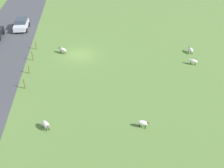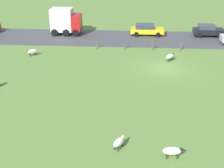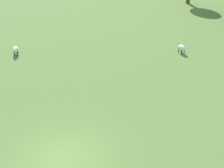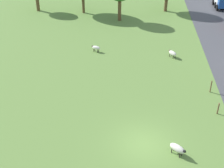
{
  "view_description": "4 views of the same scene",
  "coord_description": "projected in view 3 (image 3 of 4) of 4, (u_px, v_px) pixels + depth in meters",
  "views": [
    {
      "loc": [
        -0.98,
        35.52,
        17.7
      ],
      "look_at": [
        -3.39,
        9.97,
        1.48
      ],
      "focal_mm": 47.03,
      "sensor_mm": 36.0,
      "label": 1
    },
    {
      "loc": [
        -30.79,
        3.26,
        11.76
      ],
      "look_at": [
        -6.81,
        4.9,
        1.11
      ],
      "focal_mm": 51.1,
      "sensor_mm": 36.0,
      "label": 2
    },
    {
      "loc": [
        11.73,
        -6.17,
        10.66
      ],
      "look_at": [
        -3.43,
        5.86,
        0.85
      ],
      "focal_mm": 53.8,
      "sensor_mm": 36.0,
      "label": 3
    },
    {
      "loc": [
        -0.67,
        -16.57,
        15.08
      ],
      "look_at": [
        -2.99,
        6.82,
        0.82
      ],
      "focal_mm": 48.28,
      "sensor_mm": 36.0,
      "label": 4
    }
  ],
  "objects": [
    {
      "name": "sheep_2",
      "position": [
        182.0,
        47.0,
        28.67
      ],
      "size": [
        1.13,
        0.77,
        0.72
      ],
      "color": "white",
      "rests_on": "ground_plane"
    },
    {
      "name": "sheep_3",
      "position": [
        15.0,
        49.0,
        28.34
      ],
      "size": [
        1.16,
        0.9,
        0.7
      ],
      "color": "silver",
      "rests_on": "ground_plane"
    },
    {
      "name": "ground_plane",
      "position": [
        62.0,
        158.0,
        16.43
      ],
      "size": [
        160.0,
        160.0,
        0.0
      ],
      "primitive_type": "plane",
      "color": "olive"
    }
  ]
}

